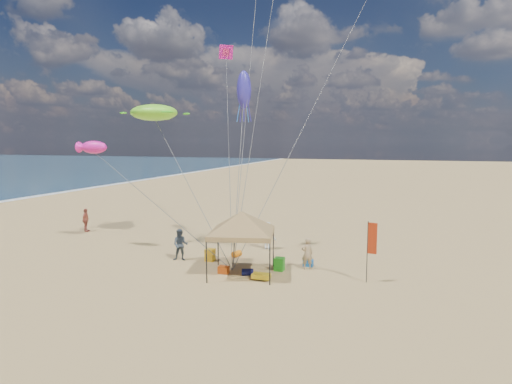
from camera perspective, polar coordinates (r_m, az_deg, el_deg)
ground at (r=22.74m, az=-2.43°, el=-10.93°), size 280.00×280.00×0.00m
canopy_tent at (r=22.05m, az=-1.90°, el=-2.90°), size 6.10×6.10×3.86m
feather_flag at (r=21.67m, az=15.03°, el=-6.44°), size 0.47×0.09×3.06m
cooler_red at (r=22.96m, az=-4.32°, el=-10.27°), size 0.54×0.38×0.38m
cooler_blue at (r=24.31m, az=6.95°, el=-9.32°), size 0.54×0.38×0.38m
bag_navy at (r=22.55m, az=-1.13°, el=-10.60°), size 0.69×0.54×0.36m
bag_orange at (r=26.04m, az=-2.60°, el=-8.20°), size 0.54×0.69×0.36m
chair_green at (r=23.37m, az=3.12°, el=-9.54°), size 0.50×0.50×0.70m
chair_yellow at (r=25.26m, az=-6.13°, el=-8.32°), size 0.50×0.50×0.70m
crate_grey at (r=21.94m, az=1.09°, el=-11.21°), size 0.34×0.30×0.28m
beach_cart at (r=21.88m, az=0.68°, el=-11.10°), size 0.90×0.50×0.24m
person_near_a at (r=23.58m, az=6.81°, el=-8.12°), size 0.75×0.65×1.74m
person_near_b at (r=25.45m, az=-10.00°, el=-6.93°), size 1.07×0.95×1.85m
person_near_c at (r=27.65m, az=1.52°, el=-5.81°), size 1.16×0.70×1.76m
person_far_a at (r=35.33m, az=-21.69°, el=-3.49°), size 0.75×1.14×1.80m
turtle_kite at (r=29.16m, az=-13.42°, el=10.23°), size 3.82×3.42×1.06m
fish_kite at (r=29.05m, az=-20.71°, el=5.59°), size 2.03×1.46×0.81m
squid_kite at (r=27.16m, az=-1.61°, el=13.42°), size 0.97×0.97×2.31m
stunt_kite_pink at (r=35.03m, az=-4.00°, el=18.05°), size 1.18×1.00×1.00m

